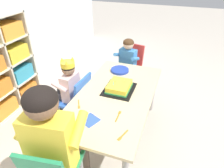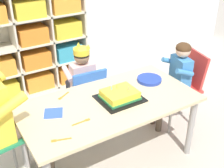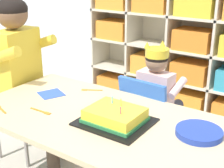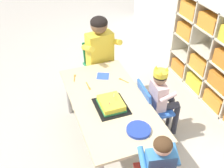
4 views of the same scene
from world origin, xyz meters
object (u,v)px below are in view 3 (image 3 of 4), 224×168
object	(u,v)px
fork_scattered_mid_table	(90,90)
fork_by_napkin	(42,111)
classroom_chair_blue	(149,117)
child_with_crown	(159,91)
classroom_chair_adult_side	(15,91)
adult_helper_seated	(25,63)
fork_beside_plate_stack	(0,108)
birthday_cake_on_tray	(115,117)
paper_plate_stack	(199,132)
activity_table	(102,129)

from	to	relation	value
fork_scattered_mid_table	fork_by_napkin	bearing A→B (deg)	-123.75
classroom_chair_blue	child_with_crown	xyz separation A→B (m)	(0.01, 0.11, 0.13)
classroom_chair_adult_side	adult_helper_seated	world-z (taller)	adult_helper_seated
fork_beside_plate_stack	child_with_crown	bearing A→B (deg)	73.53
birthday_cake_on_tray	adult_helper_seated	bearing A→B (deg)	167.33
fork_beside_plate_stack	fork_by_napkin	size ratio (longest dim) A/B	0.92
child_with_crown	birthday_cake_on_tray	world-z (taller)	child_with_crown
adult_helper_seated	paper_plate_stack	distance (m)	1.19
adult_helper_seated	classroom_chair_blue	bearing A→B (deg)	-78.71
birthday_cake_on_tray	fork_by_napkin	xyz separation A→B (m)	(-0.37, -0.11, -0.03)
paper_plate_stack	adult_helper_seated	bearing A→B (deg)	176.45
activity_table	fork_scattered_mid_table	distance (m)	0.37
classroom_chair_adult_side	fork_beside_plate_stack	distance (m)	0.52
adult_helper_seated	birthday_cake_on_tray	size ratio (longest dim) A/B	3.31
paper_plate_stack	fork_scattered_mid_table	distance (m)	0.73
activity_table	adult_helper_seated	world-z (taller)	adult_helper_seated
activity_table	classroom_chair_adult_side	world-z (taller)	classroom_chair_adult_side
activity_table	classroom_chair_blue	world-z (taller)	classroom_chair_blue
classroom_chair_blue	classroom_chair_adult_side	world-z (taller)	classroom_chair_adult_side
classroom_chair_adult_side	fork_by_napkin	xyz separation A→B (m)	(0.55, -0.28, 0.11)
classroom_chair_blue	paper_plate_stack	size ratio (longest dim) A/B	3.24
child_with_crown	classroom_chair_adult_side	size ratio (longest dim) A/B	1.16
child_with_crown	adult_helper_seated	size ratio (longest dim) A/B	0.78
adult_helper_seated	classroom_chair_adult_side	bearing A→B (deg)	90.00
classroom_chair_blue	birthday_cake_on_tray	distance (m)	0.50
activity_table	classroom_chair_blue	bearing A→B (deg)	86.04
adult_helper_seated	fork_by_napkin	size ratio (longest dim) A/B	7.98
classroom_chair_adult_side	paper_plate_stack	distance (m)	1.30
paper_plate_stack	classroom_chair_adult_side	bearing A→B (deg)	177.49
child_with_crown	paper_plate_stack	bearing A→B (deg)	136.05
classroom_chair_blue	adult_helper_seated	world-z (taller)	adult_helper_seated
activity_table	birthday_cake_on_tray	size ratio (longest dim) A/B	4.10
adult_helper_seated	birthday_cake_on_tray	world-z (taller)	adult_helper_seated
classroom_chair_blue	fork_beside_plate_stack	distance (m)	0.86
paper_plate_stack	fork_by_napkin	world-z (taller)	paper_plate_stack
child_with_crown	classroom_chair_adult_side	distance (m)	0.96
classroom_chair_blue	child_with_crown	world-z (taller)	child_with_crown
child_with_crown	fork_by_napkin	distance (m)	0.75
child_with_crown	fork_by_napkin	size ratio (longest dim) A/B	6.26
activity_table	classroom_chair_blue	size ratio (longest dim) A/B	2.03
activity_table	adult_helper_seated	xyz separation A→B (m)	(-0.73, 0.17, 0.17)
classroom_chair_blue	fork_beside_plate_stack	size ratio (longest dim) A/B	5.30
adult_helper_seated	fork_scattered_mid_table	world-z (taller)	adult_helper_seated
activity_table	fork_scattered_mid_table	world-z (taller)	fork_scattered_mid_table
birthday_cake_on_tray	paper_plate_stack	world-z (taller)	birthday_cake_on_tray
adult_helper_seated	fork_scattered_mid_table	xyz separation A→B (m)	(0.46, 0.08, -0.10)
child_with_crown	adult_helper_seated	xyz separation A→B (m)	(-0.76, -0.38, 0.15)
paper_plate_stack	activity_table	bearing A→B (deg)	-167.87
activity_table	paper_plate_stack	distance (m)	0.47
activity_table	fork_beside_plate_stack	size ratio (longest dim) A/B	10.76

